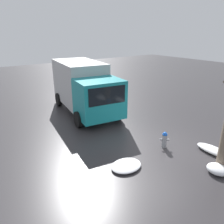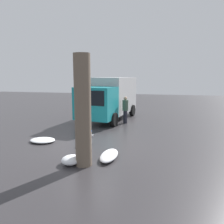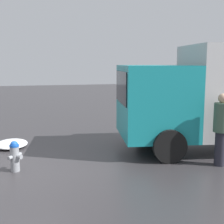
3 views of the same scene
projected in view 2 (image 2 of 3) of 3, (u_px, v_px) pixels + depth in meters
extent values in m
plane|color=#333033|center=(90.00, 144.00, 10.59)|extent=(60.00, 60.00, 0.00)
cylinder|color=gray|center=(90.00, 138.00, 10.54)|extent=(0.22, 0.22, 0.62)
cylinder|color=blue|center=(90.00, 131.00, 10.48)|extent=(0.23, 0.23, 0.05)
sphere|color=blue|center=(89.00, 131.00, 10.48)|extent=(0.18, 0.18, 0.18)
cylinder|color=gray|center=(92.00, 136.00, 10.62)|extent=(0.15, 0.15, 0.11)
cylinder|color=gray|center=(88.00, 136.00, 10.65)|extent=(0.13, 0.13, 0.09)
cylinder|color=gray|center=(91.00, 137.00, 10.40)|extent=(0.13, 0.13, 0.09)
cylinder|color=#6B5B4C|center=(83.00, 111.00, 7.75)|extent=(0.59, 0.59, 4.03)
cylinder|color=#6B5B4C|center=(85.00, 79.00, 7.83)|extent=(0.68, 0.17, 0.54)
cube|color=teal|center=(96.00, 103.00, 14.40)|extent=(2.36, 2.71, 2.10)
cube|color=black|center=(89.00, 98.00, 13.39)|extent=(0.33, 2.04, 0.92)
cube|color=#BCBCBC|center=(114.00, 95.00, 17.28)|extent=(4.68, 3.05, 2.69)
cylinder|color=black|center=(114.00, 120.00, 14.21)|extent=(0.93, 0.41, 0.90)
cylinder|color=black|center=(81.00, 117.00, 15.11)|extent=(0.93, 0.41, 0.90)
cylinder|color=black|center=(132.00, 110.00, 18.05)|extent=(0.93, 0.41, 0.90)
cylinder|color=black|center=(105.00, 109.00, 18.95)|extent=(0.93, 0.41, 0.90)
cylinder|color=#23232D|center=(125.00, 117.00, 15.21)|extent=(0.28, 0.28, 0.89)
cylinder|color=#3F5947|center=(125.00, 105.00, 15.08)|extent=(0.41, 0.41, 0.74)
sphere|color=tan|center=(125.00, 98.00, 15.00)|extent=(0.24, 0.24, 0.24)
ellipsoid|color=white|center=(109.00, 155.00, 8.72)|extent=(1.54, 0.64, 0.24)
ellipsoid|color=white|center=(43.00, 140.00, 10.91)|extent=(0.99, 1.26, 0.17)
ellipsoid|color=white|center=(71.00, 160.00, 8.14)|extent=(0.80, 0.72, 0.32)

